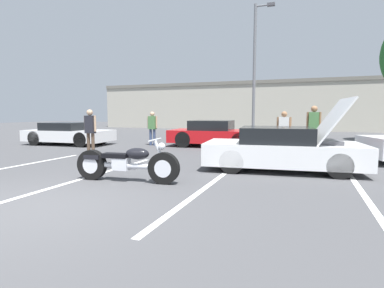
% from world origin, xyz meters
% --- Properties ---
extents(ground_plane, '(80.00, 80.00, 0.00)m').
position_xyz_m(ground_plane, '(0.00, 0.00, 0.00)').
color(ground_plane, '#474749').
extents(parking_stripe_foreground, '(0.12, 5.56, 0.01)m').
position_xyz_m(parking_stripe_foreground, '(-3.76, 2.30, 0.00)').
color(parking_stripe_foreground, white).
rests_on(parking_stripe_foreground, ground).
extents(parking_stripe_middle, '(0.12, 5.56, 0.01)m').
position_xyz_m(parking_stripe_middle, '(-0.79, 2.30, 0.00)').
color(parking_stripe_middle, white).
rests_on(parking_stripe_middle, ground).
extents(parking_stripe_back, '(0.12, 5.56, 0.01)m').
position_xyz_m(parking_stripe_back, '(2.18, 2.30, 0.00)').
color(parking_stripe_back, white).
rests_on(parking_stripe_back, ground).
extents(parking_stripe_far, '(0.12, 5.56, 0.01)m').
position_xyz_m(parking_stripe_far, '(5.14, 2.30, 0.00)').
color(parking_stripe_far, white).
rests_on(parking_stripe_far, ground).
extents(far_building, '(32.00, 4.20, 4.40)m').
position_xyz_m(far_building, '(0.00, 25.47, 2.34)').
color(far_building, '#B2AD9E').
rests_on(far_building, ground).
extents(light_pole, '(1.21, 0.28, 8.04)m').
position_xyz_m(light_pole, '(1.05, 15.27, 4.40)').
color(light_pole, slate).
rests_on(light_pole, ground).
extents(motorcycle, '(2.46, 0.70, 0.98)m').
position_xyz_m(motorcycle, '(0.35, 2.15, 0.41)').
color(motorcycle, black).
rests_on(motorcycle, ground).
extents(show_car_hood_open, '(4.26, 2.29, 1.92)m').
position_xyz_m(show_car_hood_open, '(3.51, 4.84, 0.57)').
color(show_car_hood_open, white).
rests_on(show_car_hood_open, ground).
extents(parked_car_left_row, '(4.25, 2.16, 1.08)m').
position_xyz_m(parked_car_left_row, '(-6.74, 7.93, 0.53)').
color(parked_car_left_row, white).
rests_on(parked_car_left_row, ground).
extents(parked_car_mid_row, '(4.20, 2.20, 1.20)m').
position_xyz_m(parked_car_mid_row, '(0.13, 9.70, 0.58)').
color(parked_car_mid_row, red).
rests_on(parked_car_mid_row, ground).
extents(spectator_near_motorcycle, '(0.52, 0.22, 1.67)m').
position_xyz_m(spectator_near_motorcycle, '(-3.26, 5.32, 0.99)').
color(spectator_near_motorcycle, brown).
rests_on(spectator_near_motorcycle, ground).
extents(spectator_by_show_car, '(0.52, 0.21, 1.60)m').
position_xyz_m(spectator_by_show_car, '(3.31, 7.95, 0.94)').
color(spectator_by_show_car, '#38476B').
rests_on(spectator_by_show_car, ground).
extents(spectator_midground, '(0.52, 0.21, 1.60)m').
position_xyz_m(spectator_midground, '(-2.74, 9.07, 0.94)').
color(spectator_midground, '#38476B').
rests_on(spectator_midground, ground).
extents(spectator_far_lot, '(0.52, 0.24, 1.81)m').
position_xyz_m(spectator_far_lot, '(4.34, 8.75, 1.09)').
color(spectator_far_lot, '#38476B').
rests_on(spectator_far_lot, ground).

